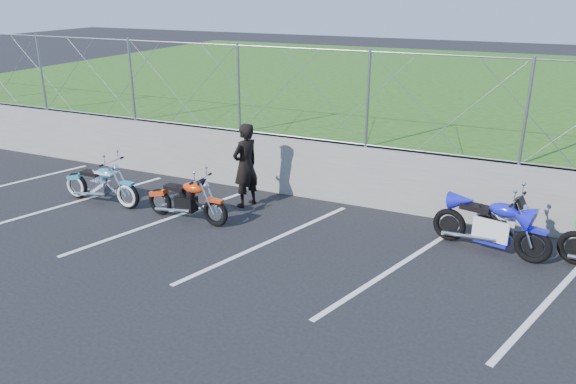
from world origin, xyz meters
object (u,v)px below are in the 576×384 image
at_px(cruiser_turquoise, 102,186).
at_px(naked_orange, 188,202).
at_px(sportbike_blue, 492,227).
at_px(person_standing, 245,165).

height_order(cruiser_turquoise, naked_orange, cruiser_turquoise).
relative_size(cruiser_turquoise, sportbike_blue, 0.98).
bearing_deg(person_standing, cruiser_turquoise, -49.80).
height_order(naked_orange, person_standing, person_standing).
bearing_deg(sportbike_blue, cruiser_turquoise, -159.68).
xyz_separation_m(cruiser_turquoise, naked_orange, (2.23, -0.03, 0.00)).
relative_size(naked_orange, sportbike_blue, 0.92).
bearing_deg(naked_orange, cruiser_turquoise, -178.65).
xyz_separation_m(naked_orange, sportbike_blue, (5.69, 1.05, 0.06)).
relative_size(sportbike_blue, person_standing, 1.15).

